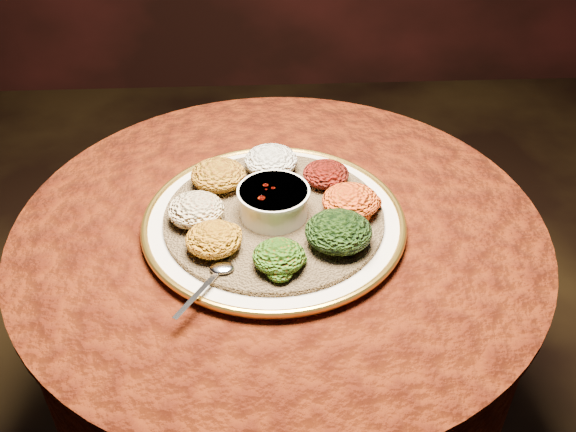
{
  "coord_description": "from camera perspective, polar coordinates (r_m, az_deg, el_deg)",
  "views": [
    {
      "loc": [
        -0.03,
        -0.9,
        1.46
      ],
      "look_at": [
        0.01,
        -0.01,
        0.76
      ],
      "focal_mm": 40.0,
      "sensor_mm": 36.0,
      "label": 1
    }
  ],
  "objects": [
    {
      "name": "portion_tikil",
      "position": [
        1.13,
        5.58,
        1.31
      ],
      "size": [
        0.1,
        0.1,
        0.05
      ],
      "primitive_type": "ellipsoid",
      "color": "#C07810",
      "rests_on": "injera"
    },
    {
      "name": "injera",
      "position": [
        1.14,
        -1.26,
        -0.03
      ],
      "size": [
        0.45,
        0.45,
        0.01
      ],
      "primitive_type": "cylinder",
      "rotation": [
        0.0,
        0.0,
        0.16
      ],
      "color": "olive",
      "rests_on": "platter"
    },
    {
      "name": "portion_kitfo",
      "position": [
        1.2,
        3.39,
        3.75
      ],
      "size": [
        0.09,
        0.08,
        0.04
      ],
      "primitive_type": "ellipsoid",
      "color": "black",
      "rests_on": "injera"
    },
    {
      "name": "portion_gomen",
      "position": [
        1.06,
        4.52,
        -1.39
      ],
      "size": [
        0.11,
        0.11,
        0.05
      ],
      "primitive_type": "ellipsoid",
      "color": "black",
      "rests_on": "injera"
    },
    {
      "name": "portion_mixveg",
      "position": [
        1.02,
        -0.81,
        -3.61
      ],
      "size": [
        0.09,
        0.08,
        0.04
      ],
      "primitive_type": "ellipsoid",
      "color": "#8D3709",
      "rests_on": "injera"
    },
    {
      "name": "portion_ayib",
      "position": [
        1.23,
        -1.52,
        4.95
      ],
      "size": [
        0.1,
        0.1,
        0.05
      ],
      "primitive_type": "ellipsoid",
      "color": "white",
      "rests_on": "injera"
    },
    {
      "name": "spoon",
      "position": [
        1.02,
        -6.24,
        -4.96
      ],
      "size": [
        0.09,
        0.12,
        0.01
      ],
      "rotation": [
        0.0,
        0.0,
        -2.13
      ],
      "color": "silver",
      "rests_on": "injera"
    },
    {
      "name": "stew_bowl",
      "position": [
        1.12,
        -1.29,
        1.4
      ],
      "size": [
        0.13,
        0.13,
        0.05
      ],
      "color": "silver",
      "rests_on": "injera"
    },
    {
      "name": "platter",
      "position": [
        1.14,
        -1.26,
        -0.46
      ],
      "size": [
        0.5,
        0.5,
        0.02
      ],
      "rotation": [
        0.0,
        0.0,
        0.11
      ],
      "color": "silver",
      "rests_on": "table"
    },
    {
      "name": "portion_shiro",
      "position": [
        1.2,
        -6.21,
        3.64
      ],
      "size": [
        0.1,
        0.1,
        0.05
      ],
      "primitive_type": "ellipsoid",
      "color": "#A27013",
      "rests_on": "injera"
    },
    {
      "name": "portion_kik",
      "position": [
        1.05,
        -6.63,
        -2.06
      ],
      "size": [
        0.09,
        0.09,
        0.04
      ],
      "primitive_type": "ellipsoid",
      "color": "#B0730F",
      "rests_on": "injera"
    },
    {
      "name": "portion_timatim",
      "position": [
        1.12,
        -8.18,
        0.56
      ],
      "size": [
        0.1,
        0.09,
        0.05
      ],
      "primitive_type": "ellipsoid",
      "color": "maroon",
      "rests_on": "injera"
    },
    {
      "name": "table",
      "position": [
        1.28,
        -0.7,
        -6.88
      ],
      "size": [
        0.96,
        0.96,
        0.73
      ],
      "color": "black",
      "rests_on": "ground"
    }
  ]
}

